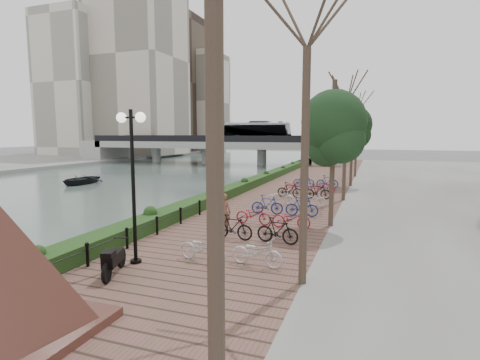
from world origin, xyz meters
The scene contains 13 objects.
ground centered at (0.00, 0.00, 0.00)m, with size 220.00×220.00×0.00m, color #59595B.
river_water centered at (-15.00, 25.00, 0.01)m, with size 30.00×130.00×0.02m, color #465753.
promenade centered at (4.00, 17.50, 0.25)m, with size 8.00×75.00×0.50m, color brown.
hedge centered at (0.60, 20.00, 0.80)m, with size 1.10×56.00×0.60m, color #183413.
chain_fence centered at (1.40, 2.00, 0.85)m, with size 0.10×14.10×0.70m.
lamppost centered at (2.60, 1.83, 4.04)m, with size 1.02×0.32×4.91m.
motorcycle centered at (2.64, 0.73, 0.99)m, with size 0.49×1.56×0.98m, color black, non-canonical shape.
pedestrian centered at (3.81, 6.43, 1.33)m, with size 0.61×0.40×1.67m, color brown.
bicycle_parking centered at (5.50, 11.74, 0.97)m, with size 2.40×19.89×1.00m.
street_trees centered at (8.00, 12.68, 3.69)m, with size 3.20×37.12×6.80m.
bridge centered at (-13.39, 45.00, 3.37)m, with size 36.00×10.77×6.50m.
boat centered at (-15.85, 19.15, 0.45)m, with size 2.94×4.12×0.85m, color black.
far_buildings centered at (-41.66, 65.91, 16.12)m, with size 35.00×38.00×38.00m.
Camera 1 is at (9.78, -8.05, 4.66)m, focal length 28.00 mm.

